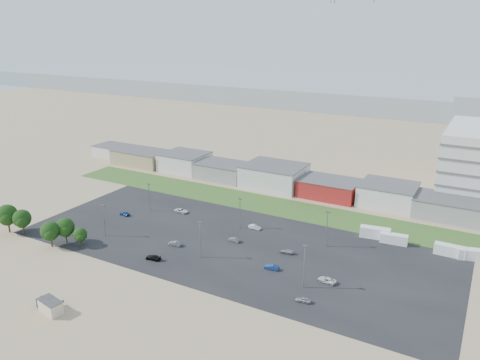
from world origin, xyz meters
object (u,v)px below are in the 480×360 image
Objects in this scene: parked_car_10 at (79,235)px; parked_car_1 at (272,267)px; parked_car_4 at (175,243)px; parked_car_12 at (287,251)px; parked_car_0 at (327,280)px; telehandler at (47,301)px; portable_shed at (50,306)px; parked_car_11 at (255,227)px; parked_car_2 at (303,300)px; parked_car_5 at (125,213)px; parked_car_7 at (234,240)px; box_trailer_a at (375,233)px; tree_far_left at (7,217)px; parked_car_9 at (181,211)px; parked_car_3 at (153,257)px.

parked_car_1 is at bearing -74.94° from parked_car_10.
parked_car_4 reaches higher than parked_car_12.
telehandler is at bearing -44.23° from parked_car_0.
portable_shed is at bearing -42.33° from parked_car_0.
parked_car_11 is at bearing 83.32° from portable_shed.
parked_car_12 is at bearing 176.92° from parked_car_1.
parked_car_2 is 0.88× the size of parked_car_4.
parked_car_5 reaches higher than parked_car_7.
parked_car_10 is at bearing -78.87° from parked_car_12.
portable_shed reaches higher than parked_car_2.
parked_car_12 is at bearing -138.82° from box_trailer_a.
parked_car_12 is (56.57, 19.52, -0.08)m from parked_car_10.
parked_car_7 is at bearing 96.32° from parked_car_5.
portable_shed is 59.03m from parked_car_12.
parked_car_1 is at bearing -128.23° from box_trailer_a.
parked_car_1 is at bearing 86.80° from parked_car_5.
parked_car_4 is (47.92, 16.45, -4.20)m from tree_far_left.
parked_car_1 reaches higher than parked_car_2.
telehandler is at bearing -65.73° from parked_car_2.
parked_car_7 is 10.52m from parked_car_11.
parked_car_10 is at bearing 139.06° from portable_shed.
parked_car_2 reaches higher than parked_car_12.
parked_car_12 is at bearing 66.57° from portable_shed.
parked_car_7 is 27.78m from parked_car_9.
box_trailer_a reaches higher than parked_car_4.
parked_car_7 is 0.93× the size of parked_car_12.
parked_car_9 is at bearing -21.69° from parked_car_10.
parked_car_1 is 9.83m from parked_car_12.
parked_car_1 is at bearing 85.15° from parked_car_4.
parked_car_9 is (-59.71, -11.32, -0.93)m from box_trailer_a.
parked_car_1 is 15.72m from parked_car_2.
tree_far_left is (-41.91, 21.18, 3.38)m from telehandler.
tree_far_left is 2.10× the size of parked_car_9.
telehandler is at bearing -137.58° from parked_car_10.
parked_car_9 reaches higher than parked_car_2.
parked_car_11 is at bearing -49.44° from parked_car_10.
parked_car_2 is at bearing -138.17° from parked_car_11.
parked_car_0 is 10.65m from parked_car_2.
tree_far_left is (-44.09, 22.05, 3.39)m from portable_shed.
parked_car_1 reaches higher than parked_car_7.
telehandler is 1.86× the size of parked_car_5.
parked_car_5 is (-27.26, 19.27, 0.02)m from parked_car_3.
telehandler reaches higher than parked_car_2.
parked_car_9 is 32.99m from parked_car_10.
parked_car_7 is at bearing -124.66° from parked_car_1.
parked_car_4 is 29.11m from parked_car_10.
portable_shed is at bearing -134.08° from box_trailer_a.
box_trailer_a is 56.77m from parked_car_4.
box_trailer_a reaches higher than parked_car_3.
parked_car_0 is 16.97m from parked_car_12.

